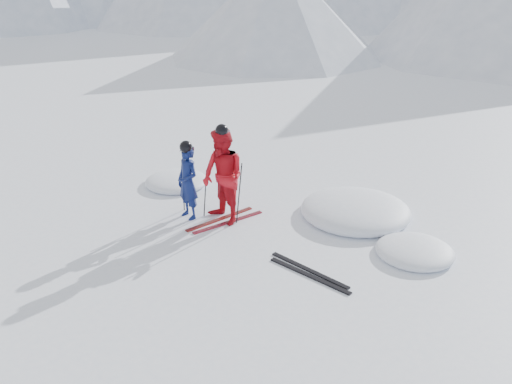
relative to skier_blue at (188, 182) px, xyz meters
The scene contains 12 objects.
ground 3.41m from the skier_blue, ahead, with size 160.00×160.00×0.00m, color white.
skier_blue is the anchor object (origin of this frame).
skier_red 0.80m from the skier_blue, 23.42° to the left, with size 0.97×0.76×2.01m, color red.
pole_blue_left 0.43m from the skier_blue, 153.43° to the left, with size 0.02×0.02×1.07m, color black.
pole_blue_right 0.44m from the skier_blue, 45.00° to the left, with size 0.02×0.02×1.07m, color black.
pole_red_left 0.71m from the skier_blue, 53.50° to the left, with size 0.02×0.02×1.34m, color black.
pole_red_right 1.12m from the skier_blue, 24.37° to the left, with size 0.02×0.02×1.34m, color black.
ski_worn_left 1.03m from the skier_blue, 27.51° to the left, with size 0.09×1.70×0.03m, color black.
ski_worn_right 1.19m from the skier_blue, 20.35° to the left, with size 0.09×1.70×0.03m, color black.
ski_loose_a 3.31m from the skier_blue, ahead, with size 0.09×1.70×0.03m, color black.
ski_loose_b 3.42m from the skier_blue, ahead, with size 0.09×1.70×0.03m, color black.
snow_lumps 3.05m from the skier_blue, 41.50° to the left, with size 7.47×3.13×0.52m.
Camera 1 is at (4.37, -6.70, 5.08)m, focal length 38.00 mm.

